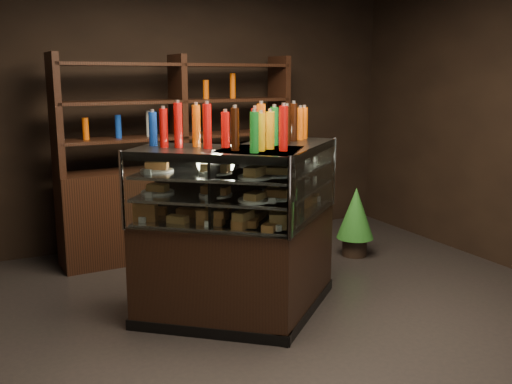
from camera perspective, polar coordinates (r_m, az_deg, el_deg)
ground at (r=4.31m, az=3.35°, el=-13.09°), size 5.00×5.00×0.00m
room_shell at (r=3.92m, az=3.70°, el=13.67°), size 5.02×5.02×3.01m
display_case at (r=4.30m, az=-0.84°, el=-6.80°), size 1.80×1.25×1.30m
food_display at (r=4.16m, az=-0.83°, el=0.26°), size 1.47×0.87×0.41m
bottles_top at (r=4.10m, az=-0.90°, el=6.53°), size 1.30×0.72×0.30m
potted_conifer at (r=5.80m, az=9.95°, el=-1.98°), size 0.37×0.37×0.80m
back_shelving at (r=5.87m, az=-7.56°, el=-0.23°), size 2.43×0.59×2.00m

